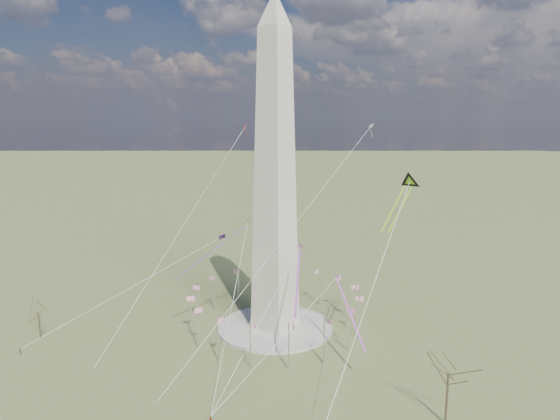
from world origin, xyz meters
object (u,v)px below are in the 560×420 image
Objects in this scene: tree_near at (449,369)px; kite_delta_black at (408,185)px; person_west at (21,351)px; washington_monument at (275,177)px.

kite_delta_black is (-21.91, 26.78, 35.02)m from tree_near.
person_west is at bearing 36.79° from kite_delta_black.
kite_delta_black is at bearing -126.00° from person_west.
kite_delta_black reaches higher than person_west.
tree_near is 114.32m from person_west.
tree_near reaches higher than person_west.
person_west is 117.19m from kite_delta_black.
tree_near is 1.06× the size of kite_delta_black.
washington_monument reaches higher than person_west.
washington_monument reaches higher than kite_delta_black.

